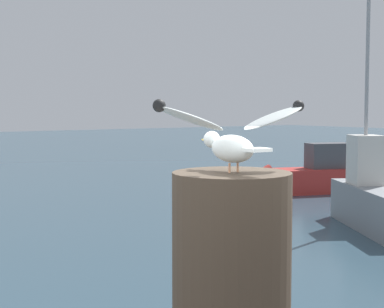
% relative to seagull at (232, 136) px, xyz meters
% --- Properties ---
extents(seagull, '(0.65, 0.39, 0.26)m').
position_rel_seagull_xyz_m(seagull, '(0.00, 0.00, 0.00)').
color(seagull, tan).
rests_on(seagull, mooring_post).
extents(boat_grey, '(2.55, 3.65, 5.04)m').
position_rel_seagull_xyz_m(boat_grey, '(8.87, 6.19, -1.85)').
color(boat_grey, gray).
rests_on(boat_grey, ground_plane).
extents(boat_red, '(4.55, 2.46, 1.56)m').
position_rel_seagull_xyz_m(boat_red, '(11.85, 10.98, -1.98)').
color(boat_red, '#B72D28').
rests_on(boat_red, ground_plane).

